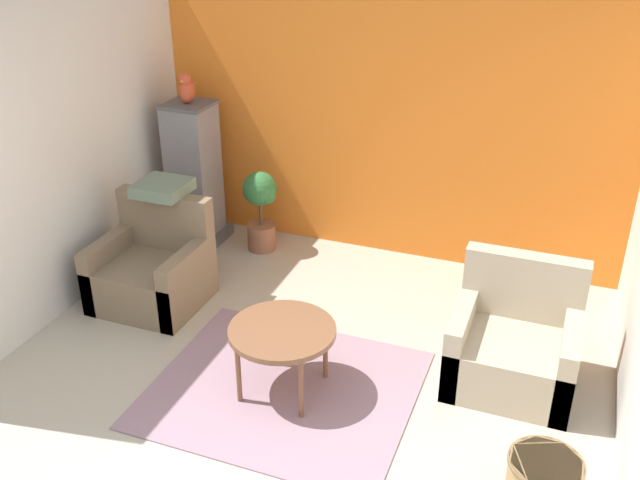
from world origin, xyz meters
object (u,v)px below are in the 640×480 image
object	(u,v)px
potted_plant	(260,204)
wicker_basket	(543,479)
birdcage	(194,177)
coffee_table	(282,334)
armchair_left	(153,271)
parrot	(187,89)
armchair_right	(513,347)

from	to	relation	value
potted_plant	wicker_basket	world-z (taller)	potted_plant
birdcage	coffee_table	bearing A→B (deg)	-47.14
coffee_table	armchair_left	distance (m)	1.66
armchair_left	potted_plant	size ratio (longest dim) A/B	1.12
armchair_left	potted_plant	distance (m)	1.28
parrot	potted_plant	distance (m)	1.24
armchair_left	birdcage	size ratio (longest dim) A/B	0.63
armchair_right	wicker_basket	distance (m)	1.12
armchair_right	potted_plant	distance (m)	2.80
coffee_table	armchair_left	xyz separation A→B (m)	(-1.49, 0.71, -0.19)
wicker_basket	coffee_table	bearing A→B (deg)	167.64
armchair_right	wicker_basket	bearing A→B (deg)	-73.53
coffee_table	potted_plant	xyz separation A→B (m)	(-1.06, 1.90, 0.01)
birdcage	parrot	xyz separation A→B (m)	(-0.00, 0.00, 0.85)
potted_plant	armchair_right	bearing A→B (deg)	-25.95
armchair_right	birdcage	distance (m)	3.41
armchair_right	parrot	bearing A→B (deg)	159.64
armchair_right	birdcage	world-z (taller)	birdcage
armchair_left	birdcage	world-z (taller)	birdcage
armchair_left	birdcage	distance (m)	1.23
armchair_left	wicker_basket	size ratio (longest dim) A/B	2.05
coffee_table	armchair_right	bearing A→B (deg)	24.86
coffee_table	potted_plant	bearing A→B (deg)	119.07
armchair_right	parrot	size ratio (longest dim) A/B	3.05
parrot	potted_plant	size ratio (longest dim) A/B	0.37
coffee_table	birdcage	xyz separation A→B (m)	(-1.72, 1.85, 0.20)
armchair_left	potted_plant	bearing A→B (deg)	69.99
armchair_right	birdcage	bearing A→B (deg)	159.68
armchair_left	armchair_right	bearing A→B (deg)	-0.70
armchair_left	coffee_table	bearing A→B (deg)	-25.55
coffee_table	parrot	world-z (taller)	parrot
birdcage	potted_plant	distance (m)	0.69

